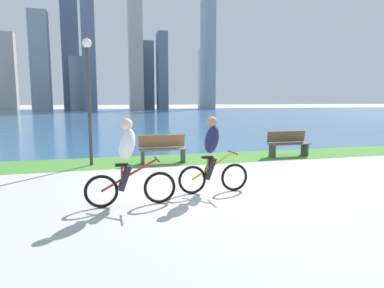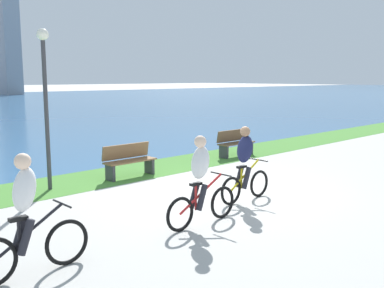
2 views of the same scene
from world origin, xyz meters
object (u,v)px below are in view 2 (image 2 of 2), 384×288
cyclist_distant_rear (27,217)px  lamppost_tall (45,86)px  cyclist_lead (245,164)px  bench_far_along_path (129,161)px  bench_near_path (235,143)px  cyclist_trailing (201,181)px

cyclist_distant_rear → lamppost_tall: lamppost_tall is taller
cyclist_lead → bench_far_along_path: size_ratio=1.10×
bench_far_along_path → lamppost_tall: lamppost_tall is taller
cyclist_lead → cyclist_distant_rear: cyclist_distant_rear is taller
cyclist_lead → cyclist_distant_rear: 5.01m
bench_far_along_path → lamppost_tall: size_ratio=0.39×
cyclist_distant_rear → bench_near_path: bearing=25.0°
cyclist_distant_rear → lamppost_tall: (2.35, 4.29, 1.66)m
cyclist_lead → cyclist_trailing: (-1.81, -0.47, 0.00)m
bench_near_path → bench_far_along_path: bearing=-177.8°
cyclist_trailing → bench_far_along_path: 4.42m
lamppost_tall → bench_far_along_path: bearing=-5.2°
cyclist_lead → bench_far_along_path: 3.76m
cyclist_trailing → lamppost_tall: 4.77m
cyclist_trailing → cyclist_distant_rear: cyclist_distant_rear is taller
cyclist_distant_rear → bench_near_path: cyclist_distant_rear is taller
bench_near_path → bench_far_along_path: (-4.59, -0.17, 0.00)m
cyclist_distant_rear → bench_far_along_path: 6.14m
cyclist_distant_rear → bench_far_along_path: (4.56, 4.09, -0.39)m
cyclist_trailing → bench_near_path: (5.96, 4.36, -0.38)m
bench_far_along_path → lamppost_tall: (-2.20, 0.20, 2.06)m
cyclist_lead → cyclist_trailing: 1.87m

